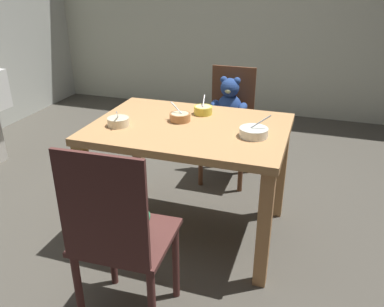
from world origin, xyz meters
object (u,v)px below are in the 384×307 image
porridge_bowl_terracotta_center (180,117)px  porridge_bowl_white_near_right (254,132)px  teddy_chair_near_front (119,225)px  porridge_bowl_cream_near_left (118,121)px  teddy_chair_far_center (229,112)px  dining_table (189,143)px  porridge_bowl_yellow_far_center (203,110)px

porridge_bowl_terracotta_center → porridge_bowl_white_near_right: porridge_bowl_white_near_right is taller
teddy_chair_near_front → porridge_bowl_cream_near_left: size_ratio=7.34×
teddy_chair_far_center → dining_table: bearing=-3.5°
teddy_chair_far_center → porridge_bowl_white_near_right: (0.34, -0.87, 0.20)m
teddy_chair_near_front → porridge_bowl_yellow_far_center: 1.05m
dining_table → teddy_chair_far_center: size_ratio=1.29×
porridge_bowl_cream_near_left → porridge_bowl_white_near_right: size_ratio=0.79×
porridge_bowl_terracotta_center → porridge_bowl_yellow_far_center: bearing=59.7°
teddy_chair_near_front → porridge_bowl_cream_near_left: (-0.35, 0.68, 0.20)m
porridge_bowl_terracotta_center → porridge_bowl_white_near_right: (0.47, -0.11, 0.00)m
porridge_bowl_yellow_far_center → teddy_chair_near_front: bearing=-93.5°
porridge_bowl_yellow_far_center → teddy_chair_far_center: bearing=86.8°
teddy_chair_far_center → porridge_bowl_white_near_right: teddy_chair_far_center is taller
porridge_bowl_terracotta_center → porridge_bowl_white_near_right: 0.48m
porridge_bowl_yellow_far_center → porridge_bowl_terracotta_center: size_ratio=0.95×
teddy_chair_near_front → porridge_bowl_cream_near_left: bearing=24.7°
dining_table → porridge_bowl_cream_near_left: 0.44m
teddy_chair_far_center → porridge_bowl_terracotta_center: bearing=-9.5°
porridge_bowl_yellow_far_center → porridge_bowl_terracotta_center: (-0.10, -0.16, -0.00)m
dining_table → teddy_chair_near_front: bearing=-93.1°
dining_table → porridge_bowl_terracotta_center: size_ratio=8.64×
porridge_bowl_cream_near_left → porridge_bowl_terracotta_center: bearing=31.0°
porridge_bowl_cream_near_left → teddy_chair_near_front: bearing=-63.0°
teddy_chair_near_front → porridge_bowl_yellow_far_center: bearing=-5.9°
porridge_bowl_terracotta_center → porridge_bowl_white_near_right: bearing=-13.1°
teddy_chair_near_front → teddy_chair_far_center: (0.10, 1.63, -0.00)m
teddy_chair_near_front → porridge_bowl_white_near_right: bearing=-32.0°
dining_table → porridge_bowl_yellow_far_center: size_ratio=9.10×
porridge_bowl_terracotta_center → teddy_chair_near_front: bearing=-87.8°
dining_table → teddy_chair_near_front: (-0.04, -0.82, -0.06)m
porridge_bowl_yellow_far_center → porridge_bowl_white_near_right: size_ratio=0.76×
porridge_bowl_white_near_right → porridge_bowl_terracotta_center: bearing=166.9°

